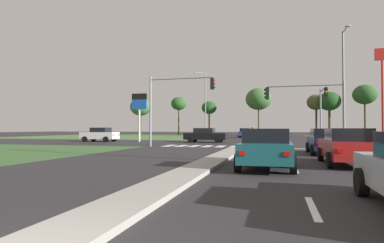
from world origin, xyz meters
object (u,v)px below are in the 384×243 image
at_px(car_black_fourth, 205,135).
at_px(car_blue_second, 245,133).
at_px(fastfood_pole_sign, 382,73).
at_px(treeline_third, 209,108).
at_px(car_white_near, 100,135).
at_px(street_lamp_second, 344,81).
at_px(treeline_near, 141,107).
at_px(car_teal_fifth, 266,148).
at_px(treeline_fourth, 259,99).
at_px(street_lamp_third, 205,102).
at_px(treeline_fifth, 316,103).
at_px(traffic_signal_near_right, 311,102).
at_px(treeline_sixth, 365,95).
at_px(pedestrian_at_median, 253,131).
at_px(car_navy_seventh, 326,141).
at_px(car_red_sixth, 348,146).
at_px(treeline_seventh, 329,102).
at_px(traffic_signal_far_right, 323,105).
at_px(traffic_signal_near_left, 173,97).
at_px(treeline_second, 179,104).
at_px(fuel_price_totem, 139,107).

bearing_deg(car_black_fourth, car_blue_second, 173.10).
bearing_deg(fastfood_pole_sign, treeline_third, 143.83).
distance_m(car_black_fourth, fastfood_pole_sign, 26.62).
bearing_deg(car_white_near, street_lamp_second, -90.91).
bearing_deg(street_lamp_second, treeline_third, 119.39).
bearing_deg(treeline_near, car_teal_fifth, -62.15).
xyz_separation_m(car_teal_fifth, fastfood_pole_sign, (14.07, 35.74, 8.11)).
bearing_deg(fastfood_pole_sign, car_white_near, -155.53).
bearing_deg(car_black_fourth, treeline_fourth, 172.92).
bearing_deg(street_lamp_third, treeline_fifth, 38.10).
xyz_separation_m(traffic_signal_near_right, treeline_sixth, (13.34, 40.73, 4.23)).
distance_m(car_black_fourth, pedestrian_at_median, 9.98).
bearing_deg(street_lamp_third, fastfood_pole_sign, -11.77).
distance_m(car_teal_fifth, fastfood_pole_sign, 39.26).
distance_m(car_navy_seventh, street_lamp_third, 36.50).
relative_size(car_red_sixth, treeline_seventh, 0.53).
relative_size(street_lamp_second, treeline_fourth, 1.11).
bearing_deg(traffic_signal_far_right, car_black_fourth, -166.56).
xyz_separation_m(car_white_near, traffic_signal_far_right, (24.37, 4.18, 3.25)).
height_order(fastfood_pole_sign, treeline_fourth, fastfood_pole_sign).
distance_m(car_blue_second, car_red_sixth, 40.35).
xyz_separation_m(car_white_near, treeline_near, (-10.93, 36.44, 5.64)).
bearing_deg(car_black_fourth, treeline_fifth, 156.32).
bearing_deg(car_white_near, car_blue_second, -34.48).
distance_m(pedestrian_at_median, treeline_fifth, 28.20).
bearing_deg(treeline_sixth, car_white_near, -136.76).
xyz_separation_m(street_lamp_third, treeline_third, (-2.31, 15.03, -0.14)).
relative_size(car_white_near, car_teal_fifth, 1.00).
relative_size(street_lamp_third, treeline_near, 1.29).
distance_m(treeline_fourth, treeline_fifth, 11.47).
xyz_separation_m(traffic_signal_near_left, traffic_signal_far_right, (13.16, 11.59, -0.07)).
xyz_separation_m(car_blue_second, treeline_third, (-9.02, 14.43, 5.12)).
bearing_deg(treeline_third, treeline_near, 176.68).
relative_size(fastfood_pole_sign, treeline_second, 1.45).
relative_size(car_teal_fifth, treeline_second, 0.49).
xyz_separation_m(car_white_near, street_lamp_second, (25.67, -0.41, 5.10)).
xyz_separation_m(car_navy_seventh, traffic_signal_near_left, (-11.21, 5.13, 3.36)).
xyz_separation_m(car_blue_second, treeline_second, (-15.97, 14.70, 6.16)).
height_order(fastfood_pole_sign, treeline_second, fastfood_pole_sign).
height_order(car_teal_fifth, treeline_second, treeline_second).
bearing_deg(fuel_price_totem, treeline_near, 113.43).
height_order(traffic_signal_near_right, traffic_signal_far_right, traffic_signal_far_right).
relative_size(street_lamp_second, pedestrian_at_median, 6.28).
bearing_deg(car_red_sixth, car_navy_seventh, 90.45).
bearing_deg(fastfood_pole_sign, car_navy_seventh, -111.41).
height_order(car_black_fourth, car_red_sixth, car_black_fourth).
relative_size(car_red_sixth, traffic_signal_near_left, 0.77).
distance_m(car_red_sixth, street_lamp_second, 19.06).
distance_m(street_lamp_third, treeline_sixth, 30.58).
relative_size(traffic_signal_far_right, fastfood_pole_sign, 0.48).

